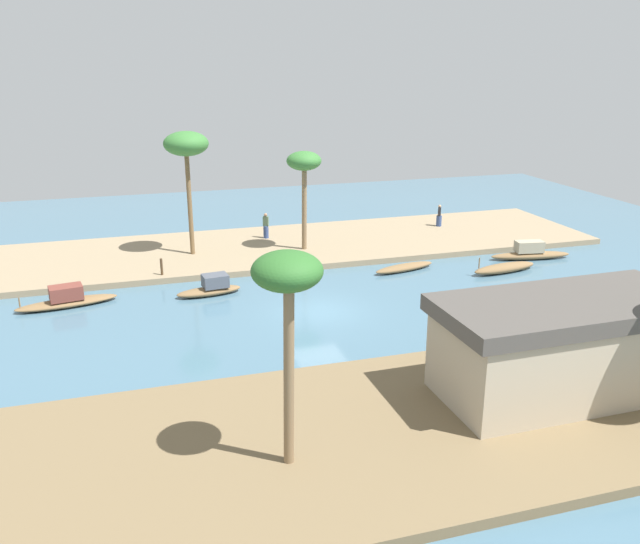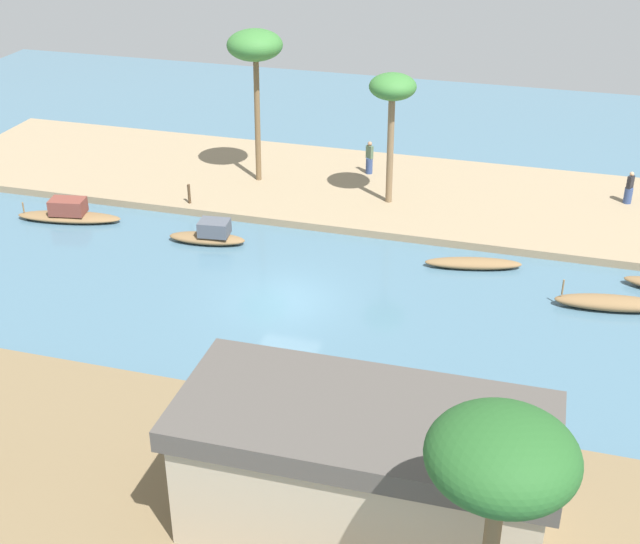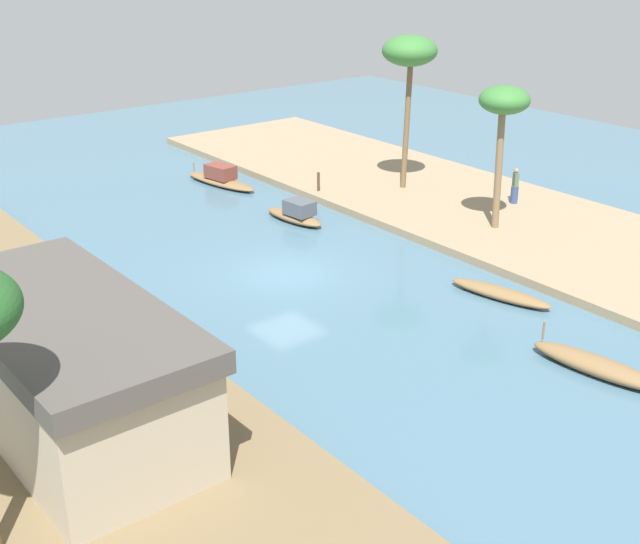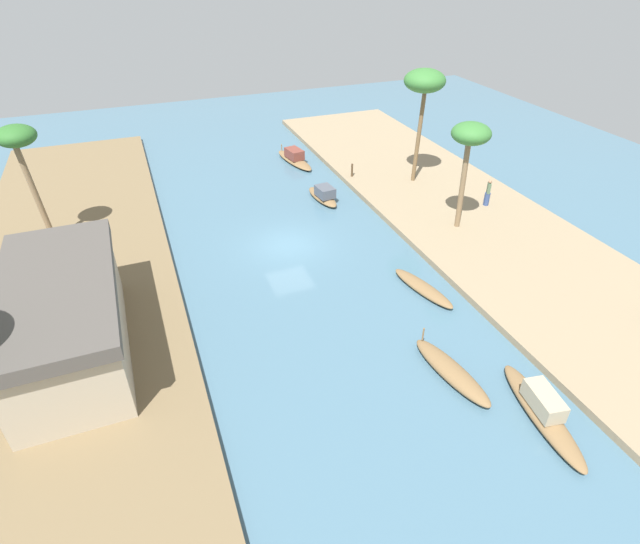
# 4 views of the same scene
# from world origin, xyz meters

# --- Properties ---
(river_water) EXTENTS (67.39, 67.39, 0.00)m
(river_water) POSITION_xyz_m (0.00, 0.00, 0.00)
(river_water) COLOR #476B7F
(river_water) RESTS_ON ground
(riverbank_left) EXTENTS (44.12, 10.18, 0.36)m
(riverbank_left) POSITION_xyz_m (0.00, -11.64, 0.18)
(riverbank_left) COLOR #937F60
(riverbank_left) RESTS_ON ground
(riverbank_right) EXTENTS (44.12, 10.18, 0.36)m
(riverbank_right) POSITION_xyz_m (0.00, 11.64, 0.18)
(riverbank_right) COLOR brown
(riverbank_right) RESTS_ON ground
(sampan_with_red_awning) EXTENTS (4.42, 1.59, 1.13)m
(sampan_with_red_awning) POSITION_xyz_m (-12.36, -2.93, 0.27)
(sampan_with_red_awning) COLOR brown
(sampan_with_red_awning) RESTS_ON river_water
(sampan_with_tall_canopy) EXTENTS (5.11, 2.03, 1.10)m
(sampan_with_tall_canopy) POSITION_xyz_m (12.11, -4.44, 0.37)
(sampan_with_tall_canopy) COLOR brown
(sampan_with_tall_canopy) RESTS_ON river_water
(sampan_downstream_large) EXTENTS (4.16, 1.74, 0.42)m
(sampan_downstream_large) POSITION_xyz_m (-6.80, -4.91, 0.21)
(sampan_downstream_large) COLOR brown
(sampan_downstream_large) RESTS_ON river_water
(sampan_upstream_small) EXTENTS (5.25, 1.80, 1.17)m
(sampan_upstream_small) POSITION_xyz_m (-15.38, -4.85, 0.41)
(sampan_upstream_small) COLOR brown
(sampan_upstream_small) RESTS_ON river_water
(sampan_foreground) EXTENTS (3.57, 1.44, 1.09)m
(sampan_foreground) POSITION_xyz_m (4.81, -4.05, 0.41)
(sampan_foreground) COLOR brown
(sampan_foreground) RESTS_ON river_water
(person_on_near_bank) EXTENTS (0.48, 0.48, 1.74)m
(person_on_near_bank) POSITION_xyz_m (-0.27, -13.45, 1.09)
(person_on_near_bank) COLOR #33477A
(person_on_near_bank) RESTS_ON riverbank_left
(person_by_mooring) EXTENTS (0.53, 0.53, 1.60)m
(person_by_mooring) POSITION_xyz_m (-13.15, -13.09, 0.99)
(person_by_mooring) COLOR #33477A
(person_by_mooring) RESTS_ON riverbank_left
(mooring_post) EXTENTS (0.14, 0.14, 0.96)m
(mooring_post) POSITION_xyz_m (7.16, -7.19, 0.84)
(mooring_post) COLOR #4C3823
(mooring_post) RESTS_ON riverbank_left
(palm_tree_left_near) EXTENTS (2.17, 2.17, 6.29)m
(palm_tree_left_near) POSITION_xyz_m (-2.04, -9.98, 5.79)
(palm_tree_left_near) COLOR #7F6647
(palm_tree_left_near) RESTS_ON riverbank_left
(palm_tree_left_far) EXTENTS (2.70, 2.70, 7.60)m
(palm_tree_left_far) POSITION_xyz_m (4.99, -11.12, 7.05)
(palm_tree_left_far) COLOR brown
(palm_tree_left_far) RESTS_ON riverbank_left
(palm_tree_right_tall) EXTENTS (2.01, 2.01, 6.70)m
(palm_tree_right_tall) POSITION_xyz_m (4.79, 12.79, 6.14)
(palm_tree_right_tall) COLOR #7F6647
(palm_tree_right_tall) RESTS_ON riverbank_right
(riverside_building) EXTENTS (9.56, 4.44, 3.60)m
(riverside_building) POSITION_xyz_m (-5.87, 11.18, 2.19)
(riverside_building) COLOR tan
(riverside_building) RESTS_ON riverbank_right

